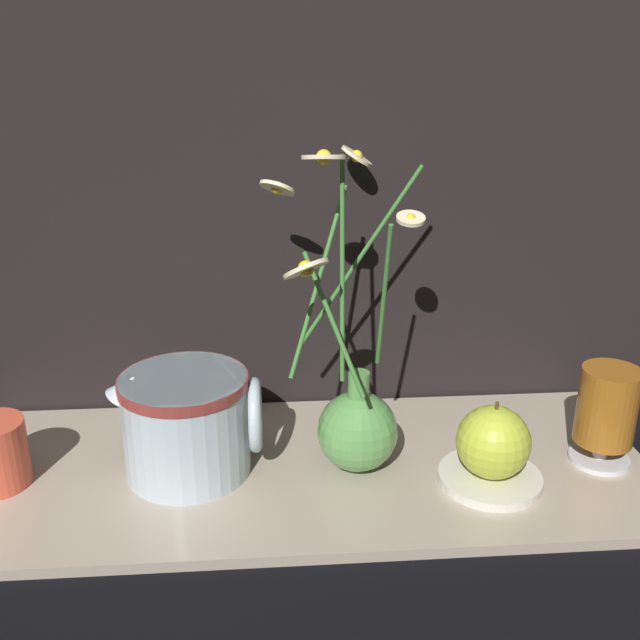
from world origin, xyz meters
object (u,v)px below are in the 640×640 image
Objects in this scene: orange_fruit at (493,442)px; vase_with_flowers at (356,414)px; tea_glass at (607,410)px; ceramic_pitcher at (188,420)px.

vase_with_flowers is at bearing 163.07° from orange_fruit.
tea_glass is at bearing 13.16° from orange_fruit.
vase_with_flowers is 3.07× the size of tea_glass.
orange_fruit is (0.15, -0.04, -0.02)m from vase_with_flowers.
tea_glass is 1.31× the size of orange_fruit.
tea_glass is 0.14m from orange_fruit.
vase_with_flowers is at bearing 177.68° from tea_glass.
tea_glass is (0.47, -0.02, 0.00)m from ceramic_pitcher.
vase_with_flowers is 2.14× the size of ceramic_pitcher.
vase_with_flowers is 4.03× the size of orange_fruit.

